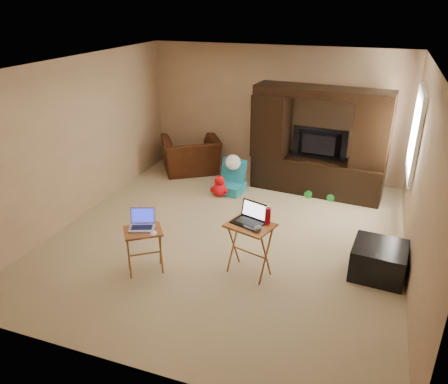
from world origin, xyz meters
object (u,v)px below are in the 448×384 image
at_px(television, 318,145).
at_px(recliner, 191,155).
at_px(ottoman, 378,260).
at_px(laptop_right, 248,215).
at_px(child_rocker, 230,177).
at_px(push_toy, 322,184).
at_px(tray_table_left, 145,251).
at_px(tray_table_right, 249,249).
at_px(entertainment_center, 319,142).
at_px(mouse_left, 153,234).
at_px(water_bottle, 268,216).
at_px(mouse_right, 258,229).
at_px(laptop_left, 141,220).
at_px(plush_toy, 220,186).

bearing_deg(television, recliner, -0.48).
relative_size(ottoman, laptop_right, 1.75).
bearing_deg(child_rocker, push_toy, 21.76).
xyz_separation_m(tray_table_left, tray_table_right, (1.28, 0.41, 0.05)).
bearing_deg(laptop_right, recliner, 143.14).
distance_m(entertainment_center, child_rocker, 1.69).
relative_size(mouse_left, water_bottle, 0.56).
distance_m(mouse_right, water_bottle, 0.23).
height_order(ottoman, laptop_right, laptop_right).
height_order(push_toy, laptop_right, laptop_right).
bearing_deg(laptop_right, push_toy, 96.90).
bearing_deg(water_bottle, laptop_left, -163.18).
xyz_separation_m(push_toy, ottoman, (1.04, -2.24, -0.02)).
bearing_deg(mouse_right, push_toy, 82.19).
bearing_deg(tray_table_left, recliner, 68.13).
xyz_separation_m(recliner, tray_table_left, (0.87, -3.49, -0.05)).
height_order(television, child_rocker, television).
relative_size(push_toy, mouse_left, 5.00).
height_order(tray_table_left, laptop_right, laptop_right).
bearing_deg(push_toy, tray_table_right, -95.61).
bearing_deg(entertainment_center, mouse_right, -89.97).
bearing_deg(tray_table_right, ottoman, 35.36).
relative_size(child_rocker, ottoman, 0.93).
xyz_separation_m(recliner, tray_table_right, (2.15, -3.08, 0.00)).
height_order(television, water_bottle, television).
relative_size(tray_table_left, mouse_left, 4.92).
height_order(entertainment_center, push_toy, entertainment_center).
height_order(push_toy, tray_table_right, tray_table_right).
relative_size(tray_table_left, mouse_right, 4.18).
bearing_deg(water_bottle, mouse_right, -109.29).
bearing_deg(recliner, push_toy, 140.16).
relative_size(tray_table_right, mouse_right, 4.92).
xyz_separation_m(push_toy, water_bottle, (-0.33, -2.69, 0.60)).
xyz_separation_m(plush_toy, tray_table_left, (-0.09, -2.55, 0.11)).
bearing_deg(ottoman, plush_toy, 149.72).
height_order(plush_toy, tray_table_right, tray_table_right).
relative_size(television, plush_toy, 2.47).
distance_m(tray_table_right, mouse_left, 1.23).
bearing_deg(entertainment_center, mouse_left, -108.67).
distance_m(entertainment_center, tray_table_right, 3.00).
xyz_separation_m(recliner, water_bottle, (2.35, -3.00, 0.47)).
bearing_deg(recliner, mouse_left, 73.42).
distance_m(push_toy, mouse_left, 3.65).
xyz_separation_m(child_rocker, plush_toy, (-0.13, -0.21, -0.11)).
distance_m(laptop_right, mouse_right, 0.24).
xyz_separation_m(child_rocker, tray_table_left, (-0.22, -2.76, 0.00)).
relative_size(tray_table_right, mouse_left, 5.80).
bearing_deg(push_toy, water_bottle, -91.77).
relative_size(child_rocker, mouse_right, 4.16).
distance_m(television, mouse_right, 3.01).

